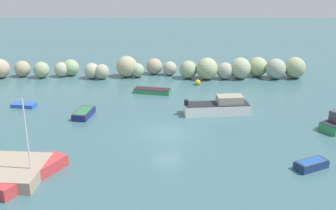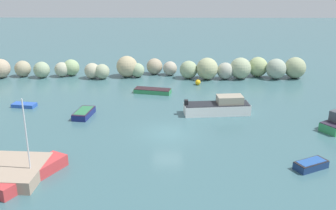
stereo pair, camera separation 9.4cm
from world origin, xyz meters
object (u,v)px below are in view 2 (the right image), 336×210
(moored_boat_1, at_px, (219,107))
(moored_boat_3, at_px, (153,91))
(channel_buoy, at_px, (198,82))
(moored_boat_4, at_px, (24,105))
(moored_boat_6, at_px, (84,113))
(moored_boat_2, at_px, (311,165))
(moored_boat_5, at_px, (31,174))

(moored_boat_1, relative_size, moored_boat_3, 1.50)
(channel_buoy, distance_m, moored_boat_1, 10.01)
(moored_boat_4, relative_size, moored_boat_6, 0.80)
(channel_buoy, distance_m, moored_boat_6, 15.74)
(moored_boat_2, bearing_deg, moored_boat_3, 96.85)
(moored_boat_5, height_order, moored_boat_6, moored_boat_5)
(moored_boat_4, height_order, moored_boat_5, moored_boat_5)
(channel_buoy, relative_size, moored_boat_1, 0.10)
(channel_buoy, xyz_separation_m, moored_boat_5, (-12.55, -22.75, 0.11))
(moored_boat_2, xyz_separation_m, moored_boat_4, (-24.87, 12.93, -0.13))
(moored_boat_4, distance_m, moored_boat_6, 7.17)
(moored_boat_3, bearing_deg, moored_boat_4, -147.24)
(channel_buoy, bearing_deg, moored_boat_5, -118.90)
(moored_boat_1, distance_m, moored_boat_5, 18.99)
(moored_boat_3, height_order, moored_boat_5, moored_boat_5)
(channel_buoy, height_order, moored_boat_3, channel_buoy)
(moored_boat_3, height_order, moored_boat_6, moored_boat_6)
(moored_boat_4, bearing_deg, channel_buoy, -146.62)
(moored_boat_4, bearing_deg, moored_boat_5, 120.27)
(channel_buoy, relative_size, moored_boat_4, 0.26)
(moored_boat_6, bearing_deg, moored_boat_1, 102.52)
(moored_boat_1, distance_m, moored_boat_3, 9.44)
(channel_buoy, xyz_separation_m, moored_boat_4, (-18.15, -8.07, -0.15))
(channel_buoy, xyz_separation_m, moored_boat_3, (-5.30, -3.29, -0.07))
(moored_boat_1, bearing_deg, moored_boat_6, 178.19)
(moored_boat_2, bearing_deg, moored_boat_6, 123.33)
(moored_boat_1, relative_size, moored_boat_5, 1.12)
(channel_buoy, distance_m, moored_boat_2, 22.04)
(moored_boat_6, bearing_deg, moored_boat_3, 148.97)
(moored_boat_2, xyz_separation_m, moored_boat_5, (-19.27, -1.75, 0.13))
(moored_boat_2, height_order, moored_boat_5, moored_boat_5)
(moored_boat_1, xyz_separation_m, moored_boat_6, (-12.93, -0.85, -0.37))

